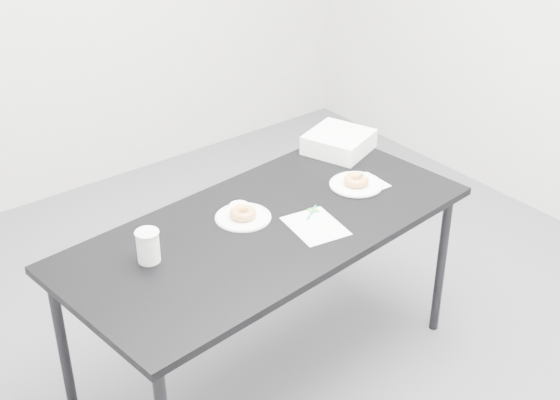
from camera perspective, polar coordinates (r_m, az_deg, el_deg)
floor at (r=3.82m, az=0.14°, el=-10.09°), size 4.00×4.00×0.00m
table at (r=3.21m, az=-0.99°, el=-2.69°), size 1.79×0.98×0.79m
scorecard at (r=3.16m, az=2.60°, el=-1.91°), size 0.24×0.28×0.00m
logo_patch at (r=3.27m, az=2.44°, el=-0.76°), size 0.05×0.05×0.00m
pen at (r=3.25m, az=2.32°, el=-0.91°), size 0.10×0.07×0.01m
napkin at (r=3.49m, az=6.27°, el=1.17°), size 0.17×0.17×0.00m
plate_near at (r=3.47m, az=5.59°, el=1.13°), size 0.24×0.24×0.01m
donut_near at (r=3.46m, az=5.61°, el=1.45°), size 0.13×0.13×0.04m
plate_far at (r=3.22m, az=-2.72°, el=-1.28°), size 0.23×0.23×0.01m
donut_far at (r=3.21m, az=-2.72°, el=-0.95°), size 0.12×0.12×0.04m
coffee_cup at (r=2.96m, az=-9.63°, el=-3.35°), size 0.09×0.09×0.13m
cup_lid at (r=3.29m, az=-3.01°, el=-0.44°), size 0.08×0.08×0.01m
bakery_box at (r=3.76m, az=4.32°, el=4.27°), size 0.35×0.35×0.09m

